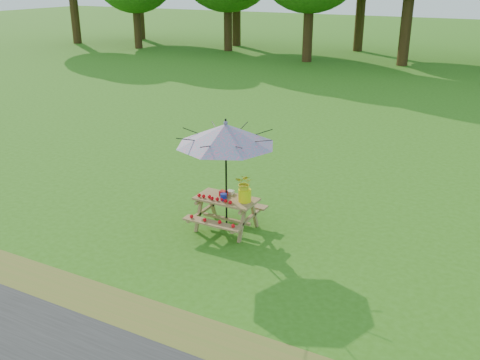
% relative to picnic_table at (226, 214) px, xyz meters
% --- Properties ---
extents(ground, '(120.00, 120.00, 0.00)m').
position_rel_picnic_table_xyz_m(ground, '(-1.13, -0.50, -0.33)').
color(ground, '#316A14').
rests_on(ground, ground).
extents(drygrass_strip, '(120.00, 1.20, 0.01)m').
position_rel_picnic_table_xyz_m(drygrass_strip, '(-1.13, -3.30, -0.32)').
color(drygrass_strip, olive).
rests_on(drygrass_strip, ground).
extents(picnic_table, '(1.20, 1.32, 0.67)m').
position_rel_picnic_table_xyz_m(picnic_table, '(0.00, 0.00, 0.00)').
color(picnic_table, '#916241').
rests_on(picnic_table, ground).
extents(patio_umbrella, '(1.95, 1.95, 2.25)m').
position_rel_picnic_table_xyz_m(patio_umbrella, '(0.00, 0.00, 1.62)').
color(patio_umbrella, black).
rests_on(patio_umbrella, ground).
extents(produce_bins, '(0.25, 0.46, 0.13)m').
position_rel_picnic_table_xyz_m(produce_bins, '(-0.04, 0.03, 0.40)').
color(produce_bins, red).
rests_on(produce_bins, picnic_table).
extents(tomatoes_row, '(0.77, 0.13, 0.07)m').
position_rel_picnic_table_xyz_m(tomatoes_row, '(-0.15, -0.18, 0.38)').
color(tomatoes_row, red).
rests_on(tomatoes_row, picnic_table).
extents(flower_bucket, '(0.37, 0.33, 0.56)m').
position_rel_picnic_table_xyz_m(flower_bucket, '(0.39, 0.03, 0.64)').
color(flower_bucket, '#FFFB0D').
rests_on(flower_bucket, picnic_table).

